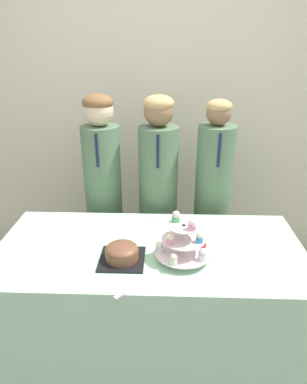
{
  "coord_description": "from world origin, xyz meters",
  "views": [
    {
      "loc": [
        0.08,
        -1.2,
        1.8
      ],
      "look_at": [
        0.02,
        0.44,
        1.09
      ],
      "focal_mm": 32.0,
      "sensor_mm": 36.0,
      "label": 1
    }
  ],
  "objects_px": {
    "round_cake": "(122,252)",
    "cupcake_stand": "(183,240)",
    "student_0": "(104,203)",
    "student_2": "(212,209)",
    "student_1": "(158,205)",
    "cake_knife": "(128,291)"
  },
  "relations": [
    {
      "from": "cupcake_stand",
      "to": "student_1",
      "type": "relative_size",
      "value": 0.19
    },
    {
      "from": "round_cake",
      "to": "student_2",
      "type": "relative_size",
      "value": 0.16
    },
    {
      "from": "student_0",
      "to": "cake_knife",
      "type": "bearing_deg",
      "value": -74.35
    },
    {
      "from": "student_0",
      "to": "student_2",
      "type": "height_order",
      "value": "student_0"
    },
    {
      "from": "cake_knife",
      "to": "student_0",
      "type": "relative_size",
      "value": 0.12
    },
    {
      "from": "student_2",
      "to": "student_0",
      "type": "bearing_deg",
      "value": 180.0
    },
    {
      "from": "cake_knife",
      "to": "student_2",
      "type": "distance_m",
      "value": 1.11
    },
    {
      "from": "cupcake_stand",
      "to": "student_2",
      "type": "bearing_deg",
      "value": 71.59
    },
    {
      "from": "round_cake",
      "to": "cupcake_stand",
      "type": "bearing_deg",
      "value": 4.87
    },
    {
      "from": "student_0",
      "to": "student_2",
      "type": "relative_size",
      "value": 1.02
    },
    {
      "from": "cupcake_stand",
      "to": "round_cake",
      "type": "bearing_deg",
      "value": -175.13
    },
    {
      "from": "student_1",
      "to": "cupcake_stand",
      "type": "bearing_deg",
      "value": -78.65
    },
    {
      "from": "round_cake",
      "to": "student_2",
      "type": "xyz_separation_m",
      "value": [
        0.55,
        0.75,
        -0.11
      ]
    },
    {
      "from": "cake_knife",
      "to": "student_1",
      "type": "relative_size",
      "value": 0.12
    },
    {
      "from": "round_cake",
      "to": "cupcake_stand",
      "type": "height_order",
      "value": "cupcake_stand"
    },
    {
      "from": "student_0",
      "to": "cupcake_stand",
      "type": "bearing_deg",
      "value": -53.52
    },
    {
      "from": "cupcake_stand",
      "to": "student_0",
      "type": "distance_m",
      "value": 0.91
    },
    {
      "from": "round_cake",
      "to": "cake_knife",
      "type": "bearing_deg",
      "value": -77.11
    },
    {
      "from": "student_1",
      "to": "student_2",
      "type": "bearing_deg",
      "value": -0.0
    },
    {
      "from": "student_0",
      "to": "round_cake",
      "type": "bearing_deg",
      "value": -73.48
    },
    {
      "from": "round_cake",
      "to": "student_1",
      "type": "height_order",
      "value": "student_1"
    },
    {
      "from": "round_cake",
      "to": "cupcake_stand",
      "type": "relative_size",
      "value": 0.8
    }
  ]
}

